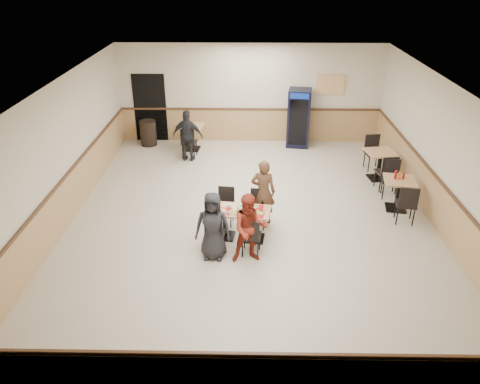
{
  "coord_description": "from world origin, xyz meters",
  "views": [
    {
      "loc": [
        -0.07,
        -9.03,
        5.24
      ],
      "look_at": [
        -0.22,
        -0.5,
        0.93
      ],
      "focal_mm": 35.0,
      "sensor_mm": 36.0,
      "label": 1
    }
  ],
  "objects_px": {
    "side_table_near": "(398,190)",
    "diner_man_opposite": "(263,192)",
    "diner_woman_right": "(250,229)",
    "side_table_far": "(379,161)",
    "pepsi_cooler": "(299,118)",
    "diner_woman_left": "(213,226)",
    "back_table": "(192,134)",
    "main_table": "(240,219)",
    "trash_bin": "(148,133)",
    "lone_diner": "(188,136)"
  },
  "relations": [
    {
      "from": "side_table_near",
      "to": "diner_man_opposite",
      "type": "bearing_deg",
      "value": -168.64
    },
    {
      "from": "side_table_near",
      "to": "diner_woman_right",
      "type": "bearing_deg",
      "value": -148.23
    },
    {
      "from": "diner_woman_right",
      "to": "side_table_far",
      "type": "relative_size",
      "value": 1.75
    },
    {
      "from": "side_table_far",
      "to": "pepsi_cooler",
      "type": "bearing_deg",
      "value": 128.1
    },
    {
      "from": "diner_woman_left",
      "to": "back_table",
      "type": "xyz_separation_m",
      "value": [
        -1.04,
        5.66,
        -0.19
      ]
    },
    {
      "from": "diner_woman_left",
      "to": "side_table_near",
      "type": "relative_size",
      "value": 1.72
    },
    {
      "from": "main_table",
      "to": "diner_man_opposite",
      "type": "distance_m",
      "value": 0.9
    },
    {
      "from": "side_table_far",
      "to": "trash_bin",
      "type": "bearing_deg",
      "value": 159.98
    },
    {
      "from": "lone_diner",
      "to": "main_table",
      "type": "bearing_deg",
      "value": 119.47
    },
    {
      "from": "diner_woman_left",
      "to": "trash_bin",
      "type": "relative_size",
      "value": 1.78
    },
    {
      "from": "side_table_far",
      "to": "pepsi_cooler",
      "type": "height_order",
      "value": "pepsi_cooler"
    },
    {
      "from": "main_table",
      "to": "pepsi_cooler",
      "type": "distance_m",
      "value": 5.64
    },
    {
      "from": "side_table_near",
      "to": "side_table_far",
      "type": "height_order",
      "value": "side_table_far"
    },
    {
      "from": "main_table",
      "to": "pepsi_cooler",
      "type": "height_order",
      "value": "pepsi_cooler"
    },
    {
      "from": "pepsi_cooler",
      "to": "trash_bin",
      "type": "distance_m",
      "value": 4.62
    },
    {
      "from": "main_table",
      "to": "diner_woman_right",
      "type": "relative_size",
      "value": 0.94
    },
    {
      "from": "diner_man_opposite",
      "to": "side_table_near",
      "type": "relative_size",
      "value": 1.82
    },
    {
      "from": "main_table",
      "to": "side_table_near",
      "type": "bearing_deg",
      "value": 27.69
    },
    {
      "from": "diner_woman_left",
      "to": "diner_woman_right",
      "type": "xyz_separation_m",
      "value": [
        0.7,
        -0.09,
        0.01
      ]
    },
    {
      "from": "diner_woman_left",
      "to": "main_table",
      "type": "bearing_deg",
      "value": 58.72
    },
    {
      "from": "diner_woman_left",
      "to": "back_table",
      "type": "bearing_deg",
      "value": 104.62
    },
    {
      "from": "diner_woman_left",
      "to": "side_table_far",
      "type": "height_order",
      "value": "diner_woman_left"
    },
    {
      "from": "main_table",
      "to": "diner_man_opposite",
      "type": "relative_size",
      "value": 0.9
    },
    {
      "from": "pepsi_cooler",
      "to": "trash_bin",
      "type": "relative_size",
      "value": 2.26
    },
    {
      "from": "main_table",
      "to": "diner_woman_right",
      "type": "height_order",
      "value": "diner_woman_right"
    },
    {
      "from": "diner_woman_right",
      "to": "lone_diner",
      "type": "height_order",
      "value": "lone_diner"
    },
    {
      "from": "lone_diner",
      "to": "side_table_near",
      "type": "bearing_deg",
      "value": 160.39
    },
    {
      "from": "back_table",
      "to": "pepsi_cooler",
      "type": "height_order",
      "value": "pepsi_cooler"
    },
    {
      "from": "diner_man_opposite",
      "to": "back_table",
      "type": "relative_size",
      "value": 1.89
    },
    {
      "from": "main_table",
      "to": "back_table",
      "type": "bearing_deg",
      "value": 114.73
    },
    {
      "from": "diner_woman_right",
      "to": "side_table_near",
      "type": "xyz_separation_m",
      "value": [
        3.39,
        2.1,
        -0.2
      ]
    },
    {
      "from": "diner_woman_right",
      "to": "side_table_far",
      "type": "bearing_deg",
      "value": 41.61
    },
    {
      "from": "diner_man_opposite",
      "to": "trash_bin",
      "type": "bearing_deg",
      "value": -45.7
    },
    {
      "from": "diner_man_opposite",
      "to": "back_table",
      "type": "bearing_deg",
      "value": -56.67
    },
    {
      "from": "main_table",
      "to": "side_table_far",
      "type": "bearing_deg",
      "value": 47.26
    },
    {
      "from": "side_table_far",
      "to": "back_table",
      "type": "height_order",
      "value": "side_table_far"
    },
    {
      "from": "diner_woman_left",
      "to": "side_table_near",
      "type": "bearing_deg",
      "value": 30.36
    },
    {
      "from": "side_table_far",
      "to": "back_table",
      "type": "bearing_deg",
      "value": 158.5
    },
    {
      "from": "side_table_near",
      "to": "diner_woman_left",
      "type": "bearing_deg",
      "value": -153.88
    },
    {
      "from": "back_table",
      "to": "side_table_far",
      "type": "bearing_deg",
      "value": -21.5
    },
    {
      "from": "side_table_far",
      "to": "trash_bin",
      "type": "xyz_separation_m",
      "value": [
        -6.48,
        2.36,
        -0.12
      ]
    },
    {
      "from": "diner_woman_left",
      "to": "pepsi_cooler",
      "type": "xyz_separation_m",
      "value": [
        2.18,
        6.05,
        0.19
      ]
    },
    {
      "from": "main_table",
      "to": "back_table",
      "type": "xyz_separation_m",
      "value": [
        -1.53,
        4.97,
        0.06
      ]
    },
    {
      "from": "back_table",
      "to": "pepsi_cooler",
      "type": "xyz_separation_m",
      "value": [
        3.22,
        0.39,
        0.38
      ]
    },
    {
      "from": "back_table",
      "to": "trash_bin",
      "type": "bearing_deg",
      "value": 165.71
    },
    {
      "from": "diner_woman_right",
      "to": "side_table_near",
      "type": "bearing_deg",
      "value": 25.33
    },
    {
      "from": "lone_diner",
      "to": "trash_bin",
      "type": "relative_size",
      "value": 1.9
    },
    {
      "from": "diner_man_opposite",
      "to": "pepsi_cooler",
      "type": "distance_m",
      "value": 4.83
    },
    {
      "from": "pepsi_cooler",
      "to": "trash_bin",
      "type": "height_order",
      "value": "pepsi_cooler"
    },
    {
      "from": "back_table",
      "to": "trash_bin",
      "type": "relative_size",
      "value": 0.99
    }
  ]
}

